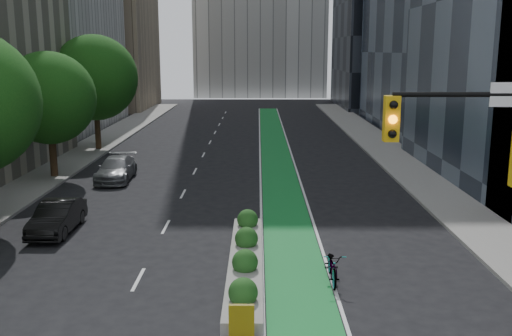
{
  "coord_description": "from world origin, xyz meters",
  "views": [
    {
      "loc": [
        1.65,
        -12.5,
        7.79
      ],
      "look_at": [
        1.56,
        10.61,
        3.0
      ],
      "focal_mm": 40.0,
      "sensor_mm": 36.0,
      "label": 1
    }
  ],
  "objects_px": {
    "median_planter": "(246,259)",
    "parked_car_left_far": "(116,169)",
    "bicycle": "(333,266)",
    "parked_car_left_mid": "(57,217)"
  },
  "relations": [
    {
      "from": "median_planter",
      "to": "parked_car_left_far",
      "type": "relative_size",
      "value": 2.13
    },
    {
      "from": "median_planter",
      "to": "bicycle",
      "type": "relative_size",
      "value": 4.78
    },
    {
      "from": "parked_car_left_mid",
      "to": "parked_car_left_far",
      "type": "height_order",
      "value": "parked_car_left_far"
    },
    {
      "from": "parked_car_left_mid",
      "to": "median_planter",
      "type": "bearing_deg",
      "value": -27.12
    },
    {
      "from": "median_planter",
      "to": "parked_car_left_mid",
      "type": "bearing_deg",
      "value": 153.15
    },
    {
      "from": "bicycle",
      "to": "parked_car_left_mid",
      "type": "bearing_deg",
      "value": 155.39
    },
    {
      "from": "parked_car_left_far",
      "to": "median_planter",
      "type": "bearing_deg",
      "value": -62.31
    },
    {
      "from": "bicycle",
      "to": "parked_car_left_mid",
      "type": "relative_size",
      "value": 0.52
    },
    {
      "from": "bicycle",
      "to": "parked_car_left_far",
      "type": "xyz_separation_m",
      "value": [
        -11.2,
        15.53,
        0.14
      ]
    },
    {
      "from": "median_planter",
      "to": "parked_car_left_mid",
      "type": "height_order",
      "value": "parked_car_left_mid"
    }
  ]
}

